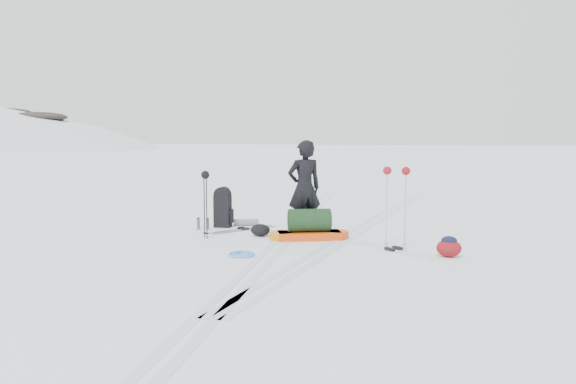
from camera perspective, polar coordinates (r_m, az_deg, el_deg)
name	(u,v)px	position (r m, az deg, el deg)	size (l,w,h in m)	color
ground	(284,239)	(11.17, -0.37, -4.81)	(200.00, 200.00, 0.00)	white
ski_tracks	(323,233)	(11.88, 3.56, -4.16)	(3.38, 17.97, 0.01)	silver
skier	(304,188)	(11.45, 1.67, 0.39)	(0.71, 0.47, 1.96)	black
pulk_sled	(309,228)	(11.14, 2.18, -3.63)	(1.65, 1.00, 0.61)	#E1460D
expedition_rucksack	(226,208)	(12.65, -6.34, -1.67)	(0.92, 0.61, 0.91)	black
ski_poles_black	(205,183)	(11.26, -8.40, 0.90)	(0.19, 0.17, 1.36)	black
ski_poles_silver	(396,180)	(10.17, 10.95, 1.18)	(0.48, 0.15, 1.50)	silver
touring_skis_grey	(243,229)	(12.27, -4.57, -3.80)	(1.17, 1.45, 0.06)	#9A9FA3
touring_skis_white	(394,250)	(10.24, 10.68, -5.82)	(1.67, 1.48, 0.07)	silver
rope_coil	(242,254)	(9.72, -4.70, -6.29)	(0.57, 0.57, 0.06)	#5E99E4
small_daypack	(449,247)	(9.94, 16.04, -5.38)	(0.43, 0.34, 0.36)	maroon
thermos_pair	(203,224)	(12.42, -8.66, -3.22)	(0.28, 0.16, 0.27)	#585C60
stuff_sack	(260,230)	(11.49, -2.83, -3.89)	(0.47, 0.40, 0.25)	black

